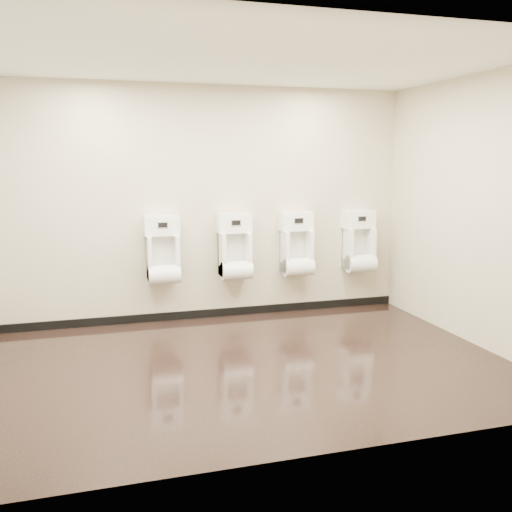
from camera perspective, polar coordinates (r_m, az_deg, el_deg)
The scene contains 10 objects.
ground at distance 5.52m, azimuth -1.08°, elevation -10.85°, with size 5.00×3.50×0.00m, color black.
ceiling at distance 5.24m, azimuth -1.19°, elevation 19.16°, with size 5.00×3.50×0.00m, color white.
back_wall at distance 6.90m, azimuth -4.98°, elevation 5.17°, with size 5.00×0.02×2.80m, color beige.
front_wall at distance 3.55m, azimuth 6.32°, elevation 0.96°, with size 5.00×0.02×2.80m, color beige.
right_wall at distance 6.33m, azimuth 21.32°, elevation 4.16°, with size 0.02×3.50×2.80m, color beige.
skirting_back at distance 7.12m, azimuth -4.80°, elevation -5.73°, with size 5.00×0.02×0.10m, color black.
urinal_0 at distance 6.74m, azimuth -9.29°, elevation 0.13°, with size 0.42×0.31×0.78m.
urinal_1 at distance 6.90m, azimuth -2.10°, elevation 0.47°, with size 0.42×0.31×0.78m.
urinal_2 at distance 7.13m, azimuth 4.11°, elevation 0.75°, with size 0.42×0.31×0.78m.
urinal_3 at distance 7.47m, azimuth 10.28°, elevation 1.03°, with size 0.42×0.31×0.78m.
Camera 1 is at (-1.36, -4.99, 1.93)m, focal length 40.00 mm.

